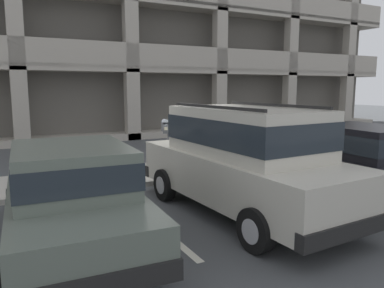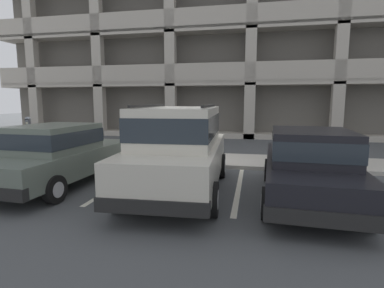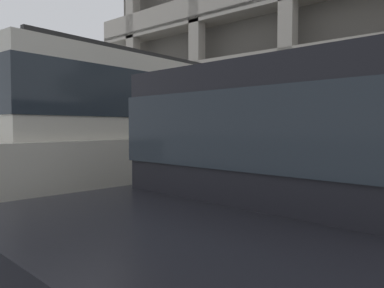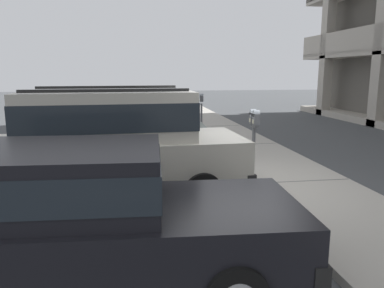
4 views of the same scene
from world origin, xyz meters
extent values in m
cube|color=#444749|center=(0.00, 0.00, -0.05)|extent=(80.00, 80.00, 0.10)
cube|color=#ADA89E|center=(0.00, 1.30, 0.06)|extent=(40.00, 2.20, 0.12)
cube|color=#606060|center=(-8.00, 1.30, 0.12)|extent=(0.03, 2.16, 0.00)
cube|color=#606060|center=(-4.00, 1.30, 0.12)|extent=(0.03, 2.16, 0.00)
cube|color=#606060|center=(0.00, 1.30, 0.12)|extent=(0.03, 2.16, 0.00)
cube|color=silver|center=(-4.54, -1.40, 0.00)|extent=(0.12, 4.80, 0.01)
cube|color=silver|center=(-1.51, -1.40, 0.00)|extent=(0.12, 4.80, 0.01)
cube|color=silver|center=(1.51, -1.40, 0.00)|extent=(0.12, 4.80, 0.01)
cube|color=beige|center=(0.16, -2.37, 0.73)|extent=(2.08, 4.79, 0.80)
cube|color=beige|center=(0.16, -2.42, 1.55)|extent=(1.76, 2.99, 0.84)
cube|color=#232B33|center=(0.16, -2.42, 1.57)|extent=(1.79, 3.02, 0.46)
cube|color=black|center=(0.04, -0.06, 0.45)|extent=(1.88, 0.25, 0.24)
cube|color=silver|center=(0.61, 0.01, 0.81)|extent=(0.24, 0.04, 0.14)
cube|color=silver|center=(-0.53, -0.04, 0.81)|extent=(0.24, 0.04, 0.14)
cylinder|color=black|center=(0.98, -0.87, 0.33)|extent=(0.23, 0.67, 0.66)
cylinder|color=#B2B2B7|center=(0.98, -0.87, 0.33)|extent=(0.24, 0.37, 0.36)
cylinder|color=black|center=(-0.82, -0.96, 0.33)|extent=(0.23, 0.67, 0.66)
cylinder|color=#B2B2B7|center=(-0.82, -0.96, 0.33)|extent=(0.24, 0.37, 0.36)
cylinder|color=black|center=(1.13, -3.78, 0.33)|extent=(0.23, 0.67, 0.66)
cylinder|color=#B2B2B7|center=(1.13, -3.78, 0.33)|extent=(0.24, 0.37, 0.36)
cube|color=black|center=(0.85, -2.39, 2.01)|extent=(0.18, 2.62, 0.05)
cube|color=black|center=(-0.53, -2.46, 2.01)|extent=(0.18, 2.62, 0.05)
cube|color=#5B665B|center=(-2.93, -2.32, 0.60)|extent=(1.92, 4.48, 0.60)
cube|color=black|center=(-2.82, -0.16, 0.42)|extent=(1.74, 0.25, 0.24)
cube|color=silver|center=(-2.29, -0.14, 0.66)|extent=(0.24, 0.04, 0.14)
cube|color=silver|center=(-3.34, -0.09, 0.66)|extent=(0.24, 0.04, 0.14)
cylinder|color=black|center=(-2.03, -1.00, 0.30)|extent=(0.19, 0.61, 0.60)
cylinder|color=#B2B2B7|center=(-2.03, -1.00, 0.30)|extent=(0.20, 0.34, 0.33)
cylinder|color=black|center=(-3.69, -0.92, 0.30)|extent=(0.19, 0.61, 0.60)
cylinder|color=#B2B2B7|center=(-3.69, -0.92, 0.30)|extent=(0.20, 0.34, 0.33)
cube|color=black|center=(2.99, -2.41, 0.60)|extent=(1.93, 4.48, 0.60)
cube|color=black|center=(2.98, -2.71, 1.22)|extent=(1.60, 2.06, 0.64)
cube|color=#232B33|center=(2.98, -2.71, 1.24)|extent=(1.63, 2.08, 0.35)
cube|color=silver|center=(2.58, -0.17, 0.66)|extent=(0.24, 0.04, 0.14)
cylinder|color=black|center=(2.23, -1.00, 0.30)|extent=(0.19, 0.61, 0.60)
cylinder|color=#B2B2B7|center=(2.23, -1.00, 0.30)|extent=(0.20, 0.34, 0.33)
cylinder|color=#595B60|center=(-0.13, 0.35, 0.67)|extent=(0.07, 0.07, 1.10)
cube|color=#595B60|center=(-0.13, 0.35, 1.25)|extent=(0.28, 0.06, 0.06)
cube|color=#515459|center=(-0.23, 0.35, 1.39)|extent=(0.15, 0.11, 0.22)
cylinder|color=#9EA8B2|center=(-0.23, 0.35, 1.50)|extent=(0.15, 0.11, 0.15)
cube|color=#B7B293|center=(-0.23, 0.29, 1.36)|extent=(0.08, 0.01, 0.08)
cube|color=#515459|center=(-0.03, 0.35, 1.39)|extent=(0.15, 0.11, 0.22)
cylinder|color=#9EA8B2|center=(-0.03, 0.35, 1.50)|extent=(0.15, 0.11, 0.15)
cube|color=#B7B293|center=(-0.03, 0.29, 1.36)|extent=(0.08, 0.01, 0.08)
cylinder|color=#595B60|center=(-6.18, 0.39, 0.66)|extent=(0.07, 0.07, 1.08)
cube|color=#515459|center=(-6.18, 0.39, 1.37)|extent=(0.15, 0.11, 0.22)
cylinder|color=#9EA8B2|center=(-6.18, 0.39, 1.48)|extent=(0.15, 0.11, 0.15)
cube|color=#B7B293|center=(-6.18, 0.33, 1.33)|extent=(0.08, 0.01, 0.08)
camera|label=1|loc=(-3.81, -7.94, 2.34)|focal=35.00mm
camera|label=2|loc=(1.83, -9.02, 2.11)|focal=28.00mm
camera|label=3|loc=(3.83, -5.01, 1.25)|focal=35.00mm
camera|label=4|loc=(6.87, -1.96, 2.30)|focal=35.00mm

